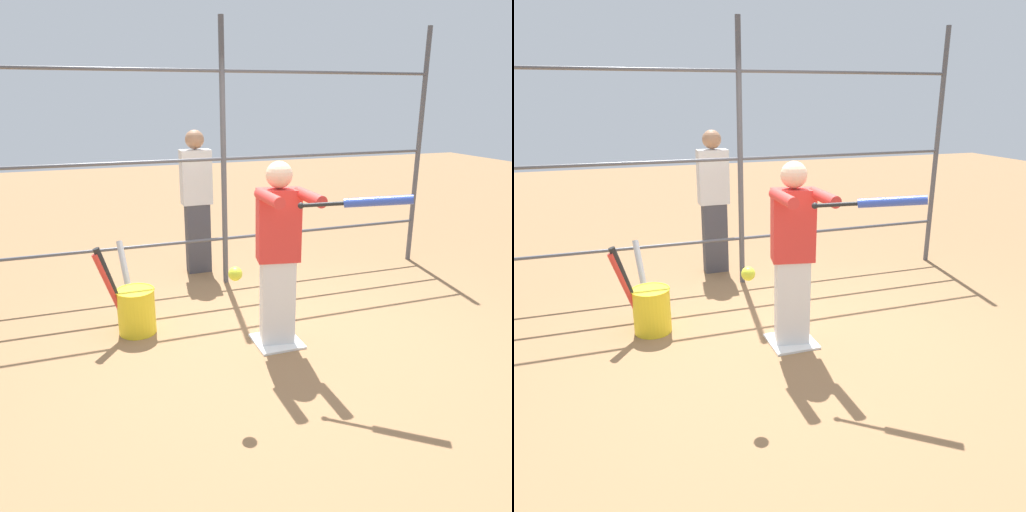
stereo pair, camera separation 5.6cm
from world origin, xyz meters
TOP-DOWN VIEW (x-y plane):
  - ground_plane at (0.00, 0.00)m, footprint 24.00×24.00m
  - home_plate at (0.00, 0.00)m, footprint 0.40×0.40m
  - fence_backstop at (0.00, -1.60)m, footprint 5.13×0.06m
  - batter at (0.00, 0.02)m, footprint 0.41×0.59m
  - baseball_bat_swinging at (-0.39, 0.71)m, footprint 0.68×0.51m
  - softball_in_flight at (0.59, 0.68)m, footprint 0.10×0.10m
  - bat_bucket at (1.16, -0.63)m, footprint 0.52×0.68m
  - bystander_behind_fence at (0.20, -2.09)m, footprint 0.36×0.22m

SIDE VIEW (x-z plane):
  - ground_plane at x=0.00m, z-range 0.00..0.00m
  - home_plate at x=0.00m, z-range 0.00..0.02m
  - bat_bucket at x=1.16m, z-range -0.18..0.67m
  - batter at x=0.00m, z-range 0.06..1.66m
  - bystander_behind_fence at x=0.20m, z-range 0.04..1.75m
  - softball_in_flight at x=0.59m, z-range 0.91..1.00m
  - baseball_bat_swinging at x=-0.39m, z-range 1.31..1.46m
  - fence_backstop at x=0.00m, z-range 0.00..2.87m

